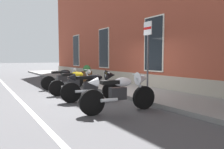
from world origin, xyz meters
TOP-DOWN VIEW (x-y plane):
  - ground_plane at (0.00, 0.00)m, footprint 140.00×140.00m
  - sidewalk at (0.00, 1.22)m, footprint 32.79×2.44m
  - lane_stripe at (0.00, -3.20)m, footprint 32.79×0.12m
  - motorcycle_black_naked at (-2.46, -1.01)m, footprint 0.62×2.05m
  - motorcycle_yellow_naked at (-0.75, -1.12)m, footprint 0.62×2.04m
  - motorcycle_black_sport at (0.82, -1.11)m, footprint 0.75×2.03m
  - motorcycle_white_sport at (2.45, -1.12)m, footprint 0.64×2.20m
  - parking_sign at (1.70, 0.47)m, footprint 0.36×0.07m
  - barrel_planter at (-3.09, 0.52)m, footprint 0.60×0.60m

SIDE VIEW (x-z plane):
  - ground_plane at x=0.00m, z-range 0.00..0.00m
  - lane_stripe at x=0.00m, z-range 0.00..0.01m
  - sidewalk at x=0.00m, z-range 0.00..0.13m
  - motorcycle_yellow_naked at x=-0.75m, z-range -0.01..0.98m
  - motorcycle_black_naked at x=-2.46m, z-range 0.00..0.98m
  - barrel_planter at x=-3.09m, z-range 0.06..1.03m
  - motorcycle_black_sport at x=0.82m, z-range 0.04..1.09m
  - motorcycle_white_sport at x=2.45m, z-range 0.04..1.11m
  - parking_sign at x=1.70m, z-range 0.49..3.06m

